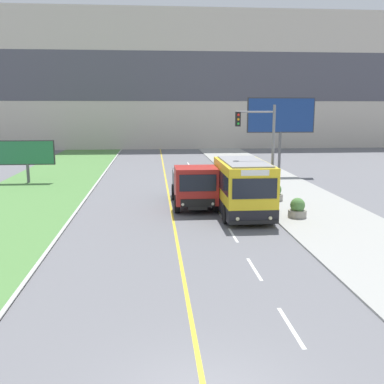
# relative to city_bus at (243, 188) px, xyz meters

# --- Properties ---
(lane_marking_centre) EXTENTS (2.88, 140.00, 0.01)m
(lane_marking_centre) POSITION_rel_city_bus_xyz_m (-3.58, -13.79, -1.59)
(lane_marking_centre) COLOR gold
(lane_marking_centre) RESTS_ON ground_plane
(apartment_block_background) EXTENTS (80.00, 8.04, 19.64)m
(apartment_block_background) POSITION_rel_city_bus_xyz_m (-3.96, 44.80, 8.23)
(apartment_block_background) COLOR beige
(apartment_block_background) RESTS_ON ground_plane
(city_bus) EXTENTS (2.72, 5.84, 3.15)m
(city_bus) POSITION_rel_city_bus_xyz_m (0.00, 0.00, 0.00)
(city_bus) COLOR yellow
(city_bus) RESTS_ON ground_plane
(dump_truck) EXTENTS (2.53, 6.66, 2.63)m
(dump_truck) POSITION_rel_city_bus_xyz_m (-2.53, 2.22, -0.28)
(dump_truck) COLOR black
(dump_truck) RESTS_ON ground_plane
(traffic_light_mast) EXTENTS (2.28, 0.32, 6.20)m
(traffic_light_mast) POSITION_rel_city_bus_xyz_m (1.18, 0.63, 2.34)
(traffic_light_mast) COLOR slate
(traffic_light_mast) RESTS_ON ground_plane
(billboard_large) EXTENTS (5.95, 0.24, 6.87)m
(billboard_large) POSITION_rel_city_bus_xyz_m (6.16, 14.47, 3.58)
(billboard_large) COLOR #59595B
(billboard_large) RESTS_ON ground_plane
(billboard_small) EXTENTS (4.39, 0.24, 3.46)m
(billboard_small) POSITION_rel_city_bus_xyz_m (-15.09, 12.51, 0.80)
(billboard_small) COLOR #59595B
(billboard_small) RESTS_ON ground_plane
(planter_round_near) EXTENTS (1.01, 1.01, 1.09)m
(planter_round_near) POSITION_rel_city_bus_xyz_m (2.88, -0.87, -1.04)
(planter_round_near) COLOR gray
(planter_round_near) RESTS_ON sidewalk_right
(planter_round_second) EXTENTS (1.06, 1.06, 1.14)m
(planter_round_second) POSITION_rel_city_bus_xyz_m (2.85, 3.71, -1.02)
(planter_round_second) COLOR gray
(planter_round_second) RESTS_ON sidewalk_right
(planter_round_third) EXTENTS (0.99, 0.99, 1.07)m
(planter_round_third) POSITION_rel_city_bus_xyz_m (2.69, 8.28, -1.04)
(planter_round_third) COLOR gray
(planter_round_third) RESTS_ON sidewalk_right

